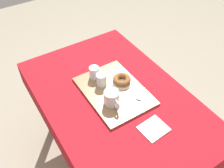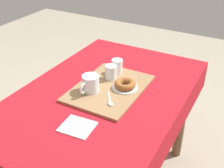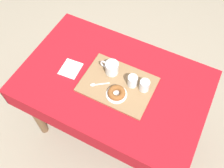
# 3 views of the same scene
# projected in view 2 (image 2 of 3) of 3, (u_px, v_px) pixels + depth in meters

# --- Properties ---
(dining_table) EXTENTS (1.23, 0.80, 0.74)m
(dining_table) POSITION_uv_depth(u_px,v_px,m) (103.00, 110.00, 1.54)
(dining_table) COLOR #A8141E
(dining_table) RESTS_ON ground
(serving_tray) EXTENTS (0.46, 0.33, 0.01)m
(serving_tray) POSITION_uv_depth(u_px,v_px,m) (109.00, 88.00, 1.50)
(serving_tray) COLOR olive
(serving_tray) RESTS_ON dining_table
(tea_mug_left) EXTENTS (0.13, 0.09, 0.09)m
(tea_mug_left) POSITION_uv_depth(u_px,v_px,m) (90.00, 84.00, 1.44)
(tea_mug_left) COLOR white
(tea_mug_left) RESTS_ON serving_tray
(water_glass_near) EXTENTS (0.06, 0.06, 0.08)m
(water_glass_near) POSITION_uv_depth(u_px,v_px,m) (117.00, 66.00, 1.62)
(water_glass_near) COLOR white
(water_glass_near) RESTS_ON serving_tray
(water_glass_far) EXTENTS (0.06, 0.06, 0.08)m
(water_glass_far) POSITION_uv_depth(u_px,v_px,m) (111.00, 73.00, 1.56)
(water_glass_far) COLOR white
(water_glass_far) RESTS_ON serving_tray
(donut_plate_left) EXTENTS (0.13, 0.13, 0.01)m
(donut_plate_left) POSITION_uv_depth(u_px,v_px,m) (125.00, 88.00, 1.48)
(donut_plate_left) COLOR white
(donut_plate_left) RESTS_ON serving_tray
(sugar_donut_left) EXTENTS (0.11, 0.11, 0.03)m
(sugar_donut_left) POSITION_uv_depth(u_px,v_px,m) (125.00, 84.00, 1.47)
(sugar_donut_left) COLOR brown
(sugar_donut_left) RESTS_ON donut_plate_left
(teaspoon_near) EXTENTS (0.11, 0.09, 0.01)m
(teaspoon_near) POSITION_uv_depth(u_px,v_px,m) (110.00, 102.00, 1.37)
(teaspoon_near) COLOR silver
(teaspoon_near) RESTS_ON serving_tray
(paper_napkin) EXTENTS (0.13, 0.15, 0.01)m
(paper_napkin) POSITION_uv_depth(u_px,v_px,m) (77.00, 127.00, 1.24)
(paper_napkin) COLOR white
(paper_napkin) RESTS_ON dining_table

